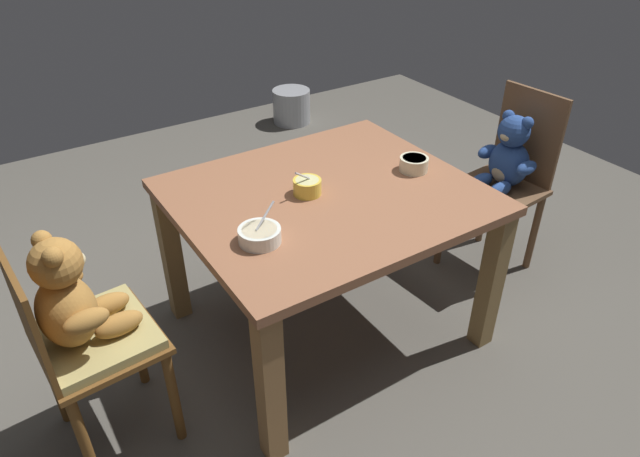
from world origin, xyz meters
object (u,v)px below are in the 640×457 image
teddy_chair_near_left (78,318)px  porridge_bowl_cream_near_right (414,164)px  teddy_chair_near_right (506,167)px  porridge_bowl_yellow_center (307,186)px  dining_table (327,217)px  metal_pail (291,106)px  porridge_bowl_white_near_left (260,235)px

teddy_chair_near_left → porridge_bowl_cream_near_right: (1.40, 0.01, 0.16)m
teddy_chair_near_right → teddy_chair_near_left: bearing=-4.7°
teddy_chair_near_right → porridge_bowl_cream_near_right: teddy_chair_near_right is taller
teddy_chair_near_left → porridge_bowl_yellow_center: size_ratio=7.49×
dining_table → metal_pail: dining_table is taller
porridge_bowl_cream_near_right → porridge_bowl_white_near_left: bearing=-171.6°
teddy_chair_near_right → porridge_bowl_cream_near_right: size_ratio=7.58×
teddy_chair_near_left → porridge_bowl_white_near_left: bearing=-14.3°
dining_table → teddy_chair_near_right: size_ratio=1.27×
dining_table → porridge_bowl_cream_near_right: porridge_bowl_cream_near_right is taller
porridge_bowl_cream_near_right → metal_pail: bearing=72.7°
metal_pail → porridge_bowl_yellow_center: bearing=-118.8°
teddy_chair_near_left → porridge_bowl_white_near_left: size_ratio=5.77×
porridge_bowl_yellow_center → metal_pail: bearing=61.2°
dining_table → teddy_chair_near_left: bearing=-177.1°
teddy_chair_near_left → porridge_bowl_yellow_center: 0.94m
porridge_bowl_white_near_left → porridge_bowl_cream_near_right: (0.79, 0.12, 0.00)m
dining_table → porridge_bowl_cream_near_right: 0.44m
porridge_bowl_white_near_left → metal_pail: size_ratio=0.52×
teddy_chair_near_left → porridge_bowl_white_near_left: (0.61, -0.11, 0.16)m
teddy_chair_near_left → porridge_bowl_cream_near_right: bearing=-4.0°
dining_table → teddy_chair_near_left: teddy_chair_near_left is taller
dining_table → porridge_bowl_yellow_center: 0.17m
teddy_chair_near_left → metal_pail: teddy_chair_near_left is taller
dining_table → porridge_bowl_cream_near_right: (0.41, -0.04, 0.14)m
teddy_chair_near_right → metal_pail: 2.24m
porridge_bowl_yellow_center → porridge_bowl_cream_near_right: bearing=-8.9°
porridge_bowl_cream_near_right → metal_pail: (0.68, 2.19, -0.60)m
dining_table → porridge_bowl_white_near_left: bearing=-157.5°
porridge_bowl_cream_near_right → metal_pail: porridge_bowl_cream_near_right is taller
porridge_bowl_cream_near_right → porridge_bowl_yellow_center: bearing=171.1°
dining_table → metal_pail: bearing=63.1°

